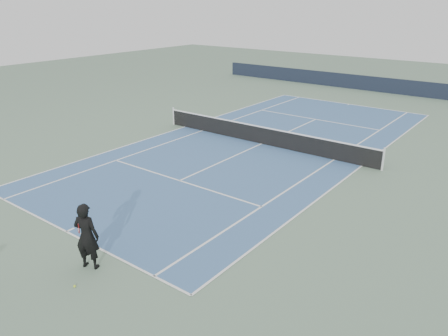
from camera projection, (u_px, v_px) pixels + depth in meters
The scene contains 6 objects.
ground at pixel (262, 144), 23.21m from camera, with size 80.00×80.00×0.00m, color slate.
court_surface at pixel (262, 144), 23.20m from camera, with size 10.97×23.77×0.01m, color #3D6291.
tennis_net at pixel (262, 135), 23.02m from camera, with size 12.90×0.10×1.07m.
windscreen_far at pixel (379, 84), 36.25m from camera, with size 30.00×0.25×1.20m, color black.
tennis_player at pixel (87, 236), 12.17m from camera, with size 0.91×0.79×2.00m.
tennis_ball at pixel (75, 286), 11.61m from camera, with size 0.07×0.07×0.07m, color #CAE72F.
Camera 1 is at (11.83, -18.79, 7.15)m, focal length 35.00 mm.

